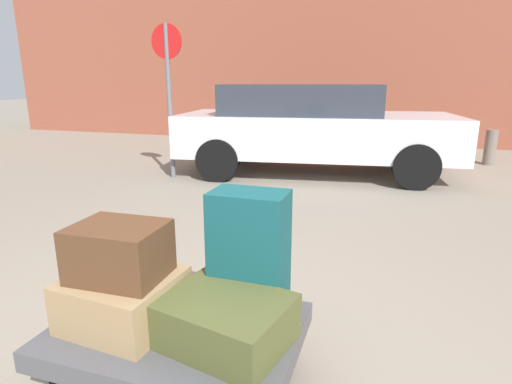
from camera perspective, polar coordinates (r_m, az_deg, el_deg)
luggage_cart at (r=2.13m, az=-10.63°, el=-19.20°), size 1.14×0.81×0.34m
suitcase_tan_rear_left at (r=2.12m, az=-17.77°, el=-13.91°), size 0.52×0.49×0.24m
suitcase_olive_rear_right at (r=1.91m, az=-4.32°, el=-17.23°), size 0.62×0.54×0.21m
suitcase_teal_center at (r=2.05m, az=-0.92°, el=-8.30°), size 0.37×0.24×0.62m
duffel_bag_brown_topmost_pile at (r=2.02m, az=-18.32°, el=-7.77°), size 0.42×0.34×0.25m
parked_car at (r=6.82m, az=7.75°, el=8.95°), size 4.51×2.39×1.42m
bollard_kerb_near at (r=8.59m, az=29.57°, el=5.37°), size 0.20×0.20×0.63m
no_parking_sign at (r=6.50m, az=-11.94°, el=14.25°), size 0.50×0.07×2.28m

